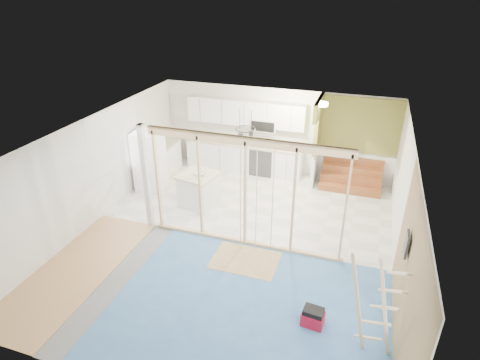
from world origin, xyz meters
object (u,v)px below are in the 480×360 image
(fridge, at_px, (150,161))
(toolbox, at_px, (313,317))
(island, at_px, (199,190))
(ladder, at_px, (375,306))

(fridge, relative_size, toolbox, 4.23)
(island, bearing_deg, ladder, -27.15)
(island, distance_m, ladder, 5.68)
(fridge, bearing_deg, island, -20.46)
(toolbox, relative_size, ladder, 0.22)
(fridge, xyz_separation_m, ladder, (6.11, -3.90, 0.07))
(island, bearing_deg, fridge, 175.84)
(fridge, relative_size, island, 1.60)
(island, distance_m, toolbox, 4.81)
(fridge, height_order, ladder, ladder)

